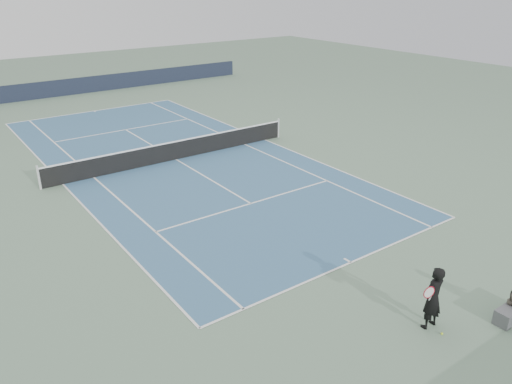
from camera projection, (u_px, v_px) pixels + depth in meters
ground at (176, 160)px, 24.58m from camera, size 80.00×80.00×0.00m
court_surface at (176, 160)px, 24.58m from camera, size 10.97×23.77×0.01m
tennis_net at (175, 150)px, 24.38m from camera, size 12.90×0.10×1.07m
windscreen_far at (66, 87)px, 37.67m from camera, size 30.00×0.25×1.20m
tennis_player at (433, 298)px, 12.55m from camera, size 0.78×0.48×1.75m
tennis_ball at (442, 334)px, 12.57m from camera, size 0.07×0.07×0.07m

